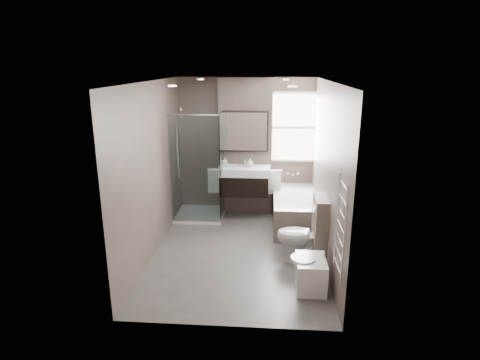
# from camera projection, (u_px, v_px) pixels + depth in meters

# --- Properties ---
(room) EXTENTS (2.70, 3.90, 2.70)m
(room) POSITION_uv_depth(u_px,v_px,m) (238.00, 171.00, 5.96)
(room) COLOR #514D4B
(room) RESTS_ON ground
(vanity_pier) EXTENTS (1.00, 0.25, 2.60)m
(vanity_pier) POSITION_uv_depth(u_px,v_px,m) (246.00, 147.00, 7.66)
(vanity_pier) COLOR brown
(vanity_pier) RESTS_ON ground
(vanity) EXTENTS (0.95, 0.47, 0.66)m
(vanity) POSITION_uv_depth(u_px,v_px,m) (244.00, 180.00, 7.48)
(vanity) COLOR black
(vanity) RESTS_ON vanity_pier
(mirror_cabinet) EXTENTS (0.86, 0.08, 0.76)m
(mirror_cabinet) POSITION_uv_depth(u_px,v_px,m) (245.00, 131.00, 7.41)
(mirror_cabinet) COLOR black
(mirror_cabinet) RESTS_ON vanity_pier
(towel_left) EXTENTS (0.24, 0.06, 0.44)m
(towel_left) POSITION_uv_depth(u_px,v_px,m) (214.00, 181.00, 7.51)
(towel_left) COLOR silver
(towel_left) RESTS_ON vanity_pier
(towel_right) EXTENTS (0.24, 0.06, 0.44)m
(towel_right) POSITION_uv_depth(u_px,v_px,m) (274.00, 182.00, 7.43)
(towel_right) COLOR silver
(towel_right) RESTS_ON vanity_pier
(shower_enclosure) EXTENTS (0.90, 0.90, 2.00)m
(shower_enclosure) POSITION_uv_depth(u_px,v_px,m) (204.00, 193.00, 7.53)
(shower_enclosure) COLOR white
(shower_enclosure) RESTS_ON ground
(bathtub) EXTENTS (0.75, 1.60, 0.57)m
(bathtub) POSITION_uv_depth(u_px,v_px,m) (294.00, 209.00, 7.23)
(bathtub) COLOR brown
(bathtub) RESTS_ON ground
(window) EXTENTS (0.98, 0.06, 1.33)m
(window) POSITION_uv_depth(u_px,v_px,m) (293.00, 127.00, 7.59)
(window) COLOR white
(window) RESTS_ON room
(toilet) EXTENTS (0.79, 0.50, 0.77)m
(toilet) POSITION_uv_depth(u_px,v_px,m) (303.00, 236.00, 5.92)
(toilet) COLOR white
(toilet) RESTS_ON ground
(cistern_box) EXTENTS (0.19, 0.55, 1.00)m
(cistern_box) POSITION_uv_depth(u_px,v_px,m) (320.00, 230.00, 5.86)
(cistern_box) COLOR brown
(cistern_box) RESTS_ON ground
(bidet) EXTENTS (0.45, 0.53, 0.55)m
(bidet) POSITION_uv_depth(u_px,v_px,m) (310.00, 273.00, 5.21)
(bidet) COLOR white
(bidet) RESTS_ON ground
(towel_radiator) EXTENTS (0.03, 0.49, 1.10)m
(towel_radiator) POSITION_uv_depth(u_px,v_px,m) (341.00, 227.00, 4.39)
(towel_radiator) COLOR silver
(towel_radiator) RESTS_ON room
(soap_bottle_a) EXTENTS (0.07, 0.08, 0.16)m
(soap_bottle_a) POSITION_uv_depth(u_px,v_px,m) (225.00, 162.00, 7.42)
(soap_bottle_a) COLOR white
(soap_bottle_a) RESTS_ON vanity
(soap_bottle_b) EXTENTS (0.11, 0.11, 0.15)m
(soap_bottle_b) POSITION_uv_depth(u_px,v_px,m) (250.00, 162.00, 7.44)
(soap_bottle_b) COLOR white
(soap_bottle_b) RESTS_ON vanity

